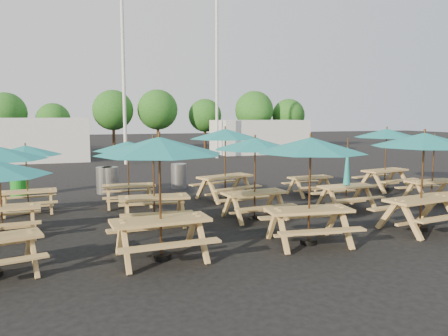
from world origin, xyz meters
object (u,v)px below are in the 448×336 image
object	(u,v)px
picnic_unit_3	(159,151)
picnic_unit_5	(128,149)
picnic_unit_2	(26,153)
waste_bin_3	(179,176)
picnic_unit_7	(255,147)
picnic_unit_4	(153,148)
waste_bin_1	(105,180)
picnic_unit_9	(424,144)
picnic_unit_13	(434,144)
picnic_unit_6	(310,150)
picnic_unit_10	(347,180)
picnic_unit_11	(311,146)
waste_bin_2	(110,180)
picnic_unit_14	(387,136)
waste_bin_0	(19,183)
picnic_unit_8	(225,137)

from	to	relation	value
picnic_unit_3	picnic_unit_5	size ratio (longest dim) A/B	1.19
picnic_unit_2	waste_bin_3	size ratio (longest dim) A/B	2.24
picnic_unit_3	picnic_unit_7	bearing A→B (deg)	36.38
waste_bin_3	picnic_unit_4	bearing A→B (deg)	-109.44
picnic_unit_7	waste_bin_1	bearing A→B (deg)	117.78
picnic_unit_9	picnic_unit_13	xyz separation A→B (m)	(3.09, 2.77, -0.22)
picnic_unit_3	picnic_unit_9	xyz separation A→B (m)	(6.70, 0.07, -0.00)
picnic_unit_4	picnic_unit_9	world-z (taller)	picnic_unit_9
picnic_unit_13	picnic_unit_6	bearing A→B (deg)	-154.43
picnic_unit_9	waste_bin_3	xyz separation A→B (m)	(-4.32, 8.47, -1.71)
picnic_unit_10	picnic_unit_11	world-z (taller)	picnic_unit_10
picnic_unit_10	picnic_unit_11	size ratio (longest dim) A/B	0.99
picnic_unit_2	waste_bin_2	distance (m)	4.02
picnic_unit_11	picnic_unit_9	bearing A→B (deg)	-93.56
waste_bin_2	picnic_unit_3	bearing A→B (deg)	-87.63
waste_bin_1	picnic_unit_11	bearing A→B (deg)	-22.08
picnic_unit_3	picnic_unit_7	world-z (taller)	picnic_unit_3
picnic_unit_14	waste_bin_0	size ratio (longest dim) A/B	2.92
picnic_unit_10	waste_bin_1	world-z (taller)	picnic_unit_10
picnic_unit_10	waste_bin_0	size ratio (longest dim) A/B	2.24
picnic_unit_7	waste_bin_0	distance (m)	9.18
picnic_unit_9	waste_bin_3	distance (m)	9.66
picnic_unit_3	picnic_unit_8	size ratio (longest dim) A/B	0.85
picnic_unit_3	waste_bin_0	world-z (taller)	picnic_unit_3
picnic_unit_8	picnic_unit_13	world-z (taller)	picnic_unit_8
picnic_unit_6	waste_bin_3	xyz separation A→B (m)	(-1.02, 8.57, -1.66)
picnic_unit_11	picnic_unit_10	bearing A→B (deg)	-98.39
picnic_unit_2	picnic_unit_10	size ratio (longest dim) A/B	1.00
picnic_unit_9	picnic_unit_14	bearing A→B (deg)	50.28
picnic_unit_5	picnic_unit_8	distance (m)	3.39
waste_bin_2	waste_bin_3	distance (m)	2.73
waste_bin_0	picnic_unit_14	bearing A→B (deg)	-13.50
picnic_unit_11	picnic_unit_4	bearing A→B (deg)	-161.95
picnic_unit_10	waste_bin_1	bearing A→B (deg)	138.99
picnic_unit_6	picnic_unit_13	size ratio (longest dim) A/B	1.17
picnic_unit_5	waste_bin_3	size ratio (longest dim) A/B	2.28
picnic_unit_4	picnic_unit_8	world-z (taller)	picnic_unit_8
picnic_unit_4	picnic_unit_7	xyz separation A→B (m)	(2.84, -0.18, -0.02)
picnic_unit_5	waste_bin_1	xyz separation A→B (m)	(-0.57, 2.76, -1.37)
picnic_unit_5	waste_bin_0	bearing A→B (deg)	141.90
picnic_unit_5	picnic_unit_10	bearing A→B (deg)	-19.25
picnic_unit_7	waste_bin_0	bearing A→B (deg)	132.44
picnic_unit_13	waste_bin_2	world-z (taller)	picnic_unit_13
picnic_unit_9	picnic_unit_10	size ratio (longest dim) A/B	1.30
picnic_unit_3	picnic_unit_5	xyz separation A→B (m)	(0.03, 5.57, -0.35)
picnic_unit_11	waste_bin_2	xyz separation A→B (m)	(-6.96, 2.85, -1.32)
picnic_unit_3	picnic_unit_8	xyz separation A→B (m)	(3.39, 5.73, -0.03)
picnic_unit_5	picnic_unit_14	xyz separation A→B (m)	(9.97, -0.12, 0.27)
picnic_unit_6	waste_bin_3	size ratio (longest dim) A/B	2.76
picnic_unit_9	picnic_unit_14	distance (m)	6.31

